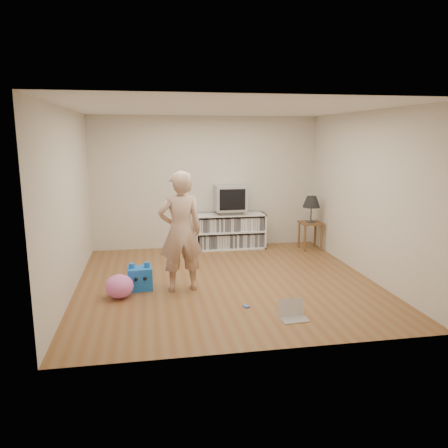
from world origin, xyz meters
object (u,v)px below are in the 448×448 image
at_px(dvd_deck, 230,212).
at_px(side_table, 310,229).
at_px(table_lamp, 311,202).
at_px(crt_tv, 230,198).
at_px(person, 181,232).
at_px(plush_pink, 119,286).
at_px(media_unit, 230,231).
at_px(plush_blue, 140,278).
at_px(laptop, 292,313).

distance_m(dvd_deck, side_table, 1.62).
bearing_deg(table_lamp, crt_tv, 166.68).
height_order(person, plush_pink, person).
bearing_deg(media_unit, person, -116.64).
bearing_deg(plush_pink, crt_tv, 50.25).
relative_size(dvd_deck, table_lamp, 0.87).
bearing_deg(person, plush_blue, -19.82).
distance_m(side_table, table_lamp, 0.53).
bearing_deg(media_unit, plush_pink, -129.53).
distance_m(media_unit, dvd_deck, 0.39).
bearing_deg(crt_tv, side_table, -13.32).
bearing_deg(media_unit, laptop, -88.06).
distance_m(laptop, plush_blue, 2.33).
bearing_deg(plush_pink, media_unit, 50.47).
relative_size(table_lamp, laptop, 1.49).
xyz_separation_m(table_lamp, plush_blue, (-3.30, -1.77, -0.77)).
distance_m(dvd_deck, plush_pink, 3.22).
relative_size(dvd_deck, plush_blue, 1.12).
relative_size(media_unit, crt_tv, 2.33).
bearing_deg(table_lamp, plush_blue, -151.80).
height_order(dvd_deck, table_lamp, table_lamp).
bearing_deg(media_unit, table_lamp, -13.98).
bearing_deg(plush_blue, dvd_deck, 46.31).
height_order(dvd_deck, side_table, dvd_deck).
distance_m(crt_tv, table_lamp, 1.59).
relative_size(table_lamp, plush_pink, 1.33).
distance_m(crt_tv, plush_blue, 2.89).
bearing_deg(plush_blue, side_table, 23.77).
xyz_separation_m(laptop, plush_blue, (-1.87, 1.38, 0.11)).
xyz_separation_m(table_lamp, plush_pink, (-3.57, -2.07, -0.78)).
bearing_deg(table_lamp, person, -144.79).
relative_size(side_table, laptop, 1.60).
relative_size(media_unit, dvd_deck, 3.11).
height_order(laptop, plush_pink, plush_pink).
height_order(table_lamp, plush_pink, table_lamp).
relative_size(laptop, plush_blue, 0.86).
distance_m(side_table, person, 3.33).
height_order(crt_tv, person, person).
bearing_deg(crt_tv, media_unit, 90.00).
distance_m(person, plush_pink, 1.14).
distance_m(crt_tv, plush_pink, 3.28).
distance_m(table_lamp, person, 3.30).
height_order(media_unit, side_table, media_unit).
bearing_deg(side_table, crt_tv, 166.68).
bearing_deg(media_unit, dvd_deck, -90.00).
height_order(crt_tv, side_table, crt_tv).
height_order(table_lamp, laptop, table_lamp).
bearing_deg(dvd_deck, plush_blue, -129.27).
height_order(person, laptop, person).
height_order(table_lamp, person, person).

